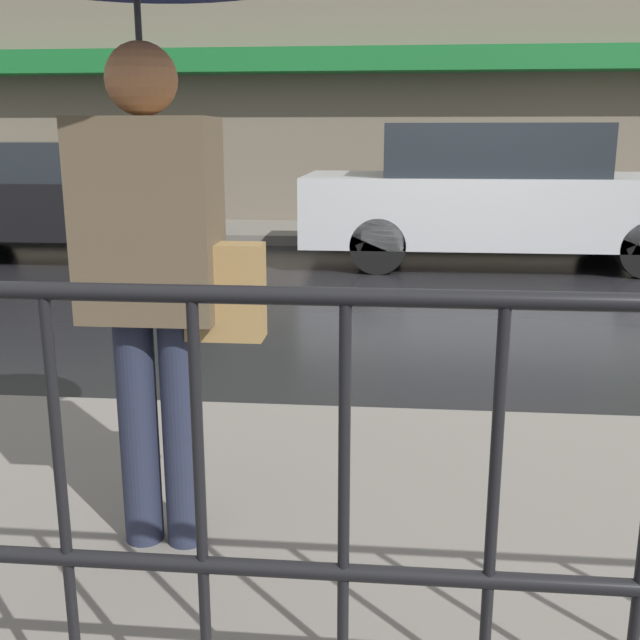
% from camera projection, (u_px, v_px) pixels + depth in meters
% --- Properties ---
extents(ground_plane, '(80.00, 80.00, 0.00)m').
position_uv_depth(ground_plane, '(475.00, 300.00, 6.95)').
color(ground_plane, black).
extents(sidewalk_near, '(28.00, 2.48, 0.14)m').
position_uv_depth(sidewalk_near, '(619.00, 564.00, 2.53)').
color(sidewalk_near, slate).
rests_on(sidewalk_near, ground_plane).
extents(sidewalk_far, '(28.00, 1.98, 0.14)m').
position_uv_depth(sidewalk_far, '(444.00, 234.00, 11.09)').
color(sidewalk_far, slate).
rests_on(sidewalk_far, ground_plane).
extents(lane_marking, '(25.20, 0.12, 0.01)m').
position_uv_depth(lane_marking, '(475.00, 299.00, 6.95)').
color(lane_marking, gold).
rests_on(lane_marking, ground_plane).
extents(building_storefront, '(28.00, 0.85, 6.93)m').
position_uv_depth(building_storefront, '(448.00, 5.00, 11.37)').
color(building_storefront, '#706656').
rests_on(building_storefront, ground_plane).
extents(pedestrian, '(1.02, 1.02, 2.02)m').
position_uv_depth(pedestrian, '(141.00, 44.00, 2.17)').
color(pedestrian, '#23283D').
rests_on(pedestrian, sidewalk_near).
extents(car_black, '(4.03, 1.91, 1.41)m').
position_uv_depth(car_black, '(41.00, 197.00, 9.34)').
color(car_black, black).
rests_on(car_black, ground_plane).
extents(car_silver, '(4.61, 1.95, 1.62)m').
position_uv_depth(car_silver, '(498.00, 195.00, 8.81)').
color(car_silver, '#B2B5BA').
rests_on(car_silver, ground_plane).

